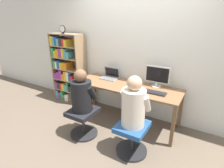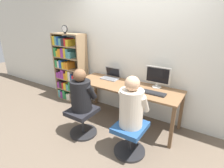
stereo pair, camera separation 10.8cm
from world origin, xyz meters
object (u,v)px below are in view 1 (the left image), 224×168
office_chair_left (132,136)px  laptop (110,76)px  person_at_monitor (134,105)px  bookshelf (66,69)px  keyboard (152,92)px  desk_clock (63,29)px  desktop_monitor (157,76)px  office_chair_right (83,120)px  person_at_laptop (82,93)px

office_chair_left → laptop: bearing=135.9°
person_at_monitor → bookshelf: bearing=158.1°
keyboard → office_chair_left: 0.78m
desk_clock → office_chair_left: bearing=-21.1°
desktop_monitor → office_chair_right: size_ratio=0.92×
laptop → bookshelf: bookshelf is taller
person_at_monitor → desk_clock: (-1.98, 0.76, 0.88)m
keyboard → desk_clock: bearing=176.2°
bookshelf → laptop: bearing=2.1°
keyboard → person_at_monitor: person_at_monitor is taller
office_chair_left → person_at_laptop: bearing=-178.2°
person_at_laptop → desk_clock: size_ratio=3.99×
office_chair_right → bookshelf: size_ratio=0.30×
desktop_monitor → office_chair_left: size_ratio=0.92×
office_chair_left → desk_clock: 2.53m
laptop → desk_clock: bearing=-173.7°
laptop → desk_clock: (-1.07, -0.12, 0.88)m
person_at_monitor → bookshelf: 2.24m
person_at_laptop → desk_clock: desk_clock is taller
desktop_monitor → bookshelf: bearing=-177.7°
office_chair_left → person_at_laptop: (-0.88, -0.03, 0.48)m
office_chair_right → person_at_monitor: 1.01m
keyboard → bookshelf: 2.13m
keyboard → office_chair_right: keyboard is taller
desktop_monitor → office_chair_left: desktop_monitor is taller
bookshelf → office_chair_right: bearing=-36.1°
person_at_laptop → laptop: bearing=92.2°
laptop → office_chair_right: laptop is taller
person_at_laptop → office_chair_left: bearing=1.8°
laptop → office_chair_left: bearing=-44.1°
laptop → person_at_laptop: person_at_laptop is taller
office_chair_left → person_at_monitor: bearing=90.0°
office_chair_left → bookshelf: (-2.07, 0.84, 0.50)m
laptop → office_chair_right: bearing=-87.9°
keyboard → desk_clock: size_ratio=2.61×
office_chair_left → desktop_monitor: bearing=88.4°
office_chair_left → bookshelf: size_ratio=0.30×
desktop_monitor → office_chair_right: bearing=-133.4°
desktop_monitor → desk_clock: desk_clock is taller
office_chair_right → person_at_laptop: bearing=90.0°
laptop → desk_clock: 1.39m
desktop_monitor → person_at_monitor: person_at_monitor is taller
office_chair_right → person_at_monitor: bearing=2.4°
laptop → person_at_monitor: 1.27m
laptop → office_chair_left: 1.36m
office_chair_left → desk_clock: desk_clock is taller
bookshelf → desk_clock: size_ratio=9.11×
person_at_monitor → bookshelf: (-2.07, 0.83, 0.00)m
office_chair_right → keyboard: bearing=35.5°
desktop_monitor → office_chair_right: (-0.90, -0.95, -0.65)m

